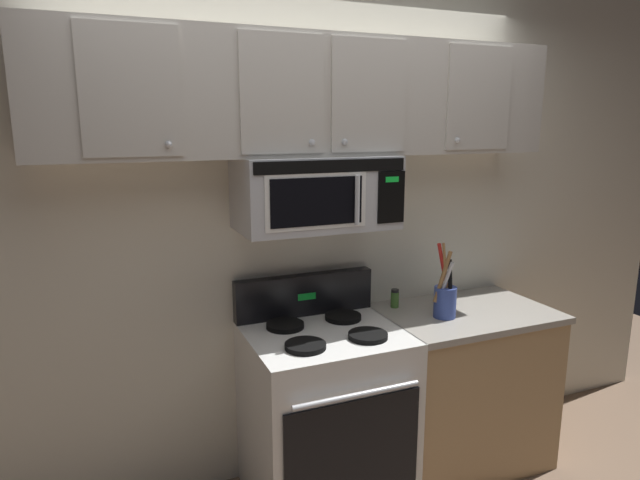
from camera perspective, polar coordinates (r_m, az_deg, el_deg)
The scene contains 8 objects.
back_wall at distance 2.92m, azimuth -2.27°, elevation 1.13°, with size 5.20×0.10×2.70m, color silver.
stove_range at distance 2.91m, azimuth 0.53°, elevation -17.51°, with size 0.76×0.69×1.12m.
over_range_microwave at distance 2.66m, azimuth -0.43°, elevation 4.96°, with size 0.76×0.43×0.35m.
upper_cabinets at distance 2.67m, azimuth -0.70°, elevation 14.66°, with size 2.50×0.36×0.55m.
counter_segment at distance 3.31m, azimuth 14.44°, elevation -14.41°, with size 0.93×0.65×0.90m.
utensil_crock_blue at distance 2.96m, azimuth 12.86°, elevation -5.87°, with size 0.13×0.12×0.40m.
salt_shaker at distance 3.11m, azimuth 12.16°, elevation -5.89°, with size 0.05×0.05×0.12m.
spice_jar at distance 3.09m, azimuth 7.77°, elevation -6.02°, with size 0.04×0.04×0.10m.
Camera 1 is at (-1.00, -1.90, 1.90)m, focal length 30.80 mm.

